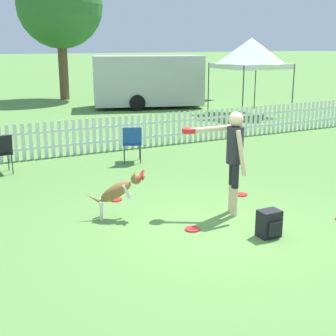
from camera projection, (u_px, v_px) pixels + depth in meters
The scene contains 13 objects.
ground_plane at pixel (219, 230), 7.34m from camera, with size 240.00×240.00×0.00m, color #5B8C42.
handler_person at pixel (232, 150), 7.75m from camera, with size 0.89×0.94×1.76m.
leaping_dog at pixel (119, 190), 7.73m from camera, with size 0.98×0.51×0.82m.
frisbee_near_handler at pixel (192, 229), 7.33m from camera, with size 0.23×0.23×0.02m.
frisbee_near_dog at pixel (116, 200), 8.71m from camera, with size 0.23×0.23×0.02m.
frisbee_far_scatter at pixel (241, 194), 9.00m from camera, with size 0.23×0.23×0.02m.
backpack_on_grass at pixel (269, 224), 7.04m from camera, with size 0.33×0.28×0.41m.
picket_fence at pixel (94, 135), 12.37m from camera, with size 26.94×0.04×0.93m.
folding_chair_blue_left at pixel (1, 151), 10.29m from camera, with size 0.48×0.50×0.90m.
folding_chair_center at pixel (132, 141), 11.30m from camera, with size 0.59×0.61×0.90m.
canopy_tent_main at pixel (251, 53), 18.51m from camera, with size 2.45×2.45×3.02m.
equipment_trailer at pixel (147, 80), 20.88m from camera, with size 5.66×3.45×2.28m.
tree_left_grove at pixel (60, 5), 22.95m from camera, with size 4.22×4.22×6.74m.
Camera 1 is at (-3.84, -5.71, 2.84)m, focal length 50.00 mm.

